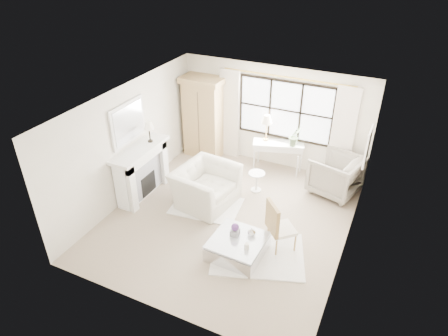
{
  "coord_description": "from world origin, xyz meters",
  "views": [
    {
      "loc": [
        2.91,
        -6.39,
        5.54
      ],
      "look_at": [
        -0.21,
        0.2,
        1.14
      ],
      "focal_mm": 32.0,
      "sensor_mm": 36.0,
      "label": 1
    }
  ],
  "objects_px": {
    "console_table": "(277,156)",
    "coffee_table": "(238,247)",
    "club_armchair": "(205,186)",
    "armoire": "(204,117)"
  },
  "relations": [
    {
      "from": "console_table",
      "to": "club_armchair",
      "type": "relative_size",
      "value": 1.0
    },
    {
      "from": "console_table",
      "to": "club_armchair",
      "type": "distance_m",
      "value": 2.36
    },
    {
      "from": "club_armchair",
      "to": "armoire",
      "type": "bearing_deg",
      "value": 36.45
    },
    {
      "from": "armoire",
      "to": "coffee_table",
      "type": "height_order",
      "value": "armoire"
    },
    {
      "from": "armoire",
      "to": "coffee_table",
      "type": "bearing_deg",
      "value": -52.24
    },
    {
      "from": "console_table",
      "to": "coffee_table",
      "type": "height_order",
      "value": "console_table"
    },
    {
      "from": "console_table",
      "to": "coffee_table",
      "type": "relative_size",
      "value": 1.33
    },
    {
      "from": "armoire",
      "to": "club_armchair",
      "type": "xyz_separation_m",
      "value": [
        1.12,
        -2.08,
        -0.69
      ]
    },
    {
      "from": "coffee_table",
      "to": "console_table",
      "type": "bearing_deg",
      "value": 98.17
    },
    {
      "from": "armoire",
      "to": "console_table",
      "type": "bearing_deg",
      "value": 2.51
    }
  ]
}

